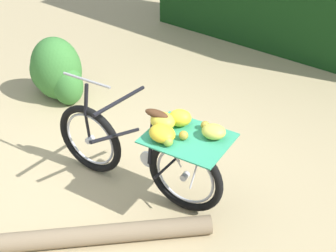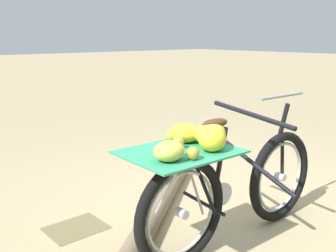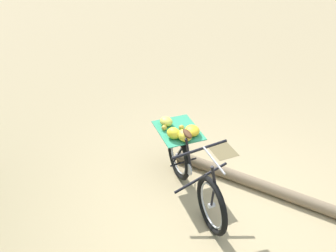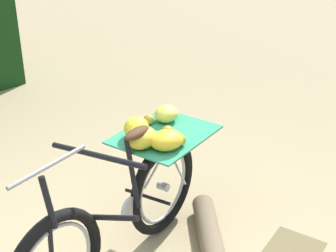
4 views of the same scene
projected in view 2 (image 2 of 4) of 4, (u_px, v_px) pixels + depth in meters
The scene contains 5 objects.
ground_plane at pixel (245, 223), 3.17m from camera, with size 60.00×60.00×0.00m, color tan.
bicycle at pixel (226, 180), 2.73m from camera, with size 1.78×0.71×1.03m.
fallen_log at pixel (169, 187), 3.71m from camera, with size 0.16×0.16×2.60m, color #7F6B51.
path_stone at pixel (260, 158), 4.72m from camera, with size 0.14×0.12×0.09m, color gray.
leaf_litter_patch at pixel (76, 228), 3.08m from camera, with size 0.44×0.36×0.01m, color olive.
Camera 2 is at (2.38, 1.80, 1.46)m, focal length 42.40 mm.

